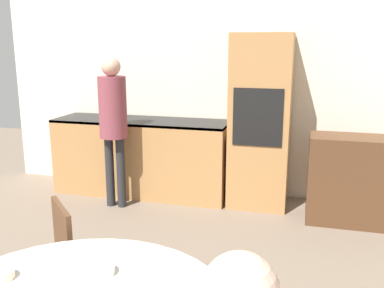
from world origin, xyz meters
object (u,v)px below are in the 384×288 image
(chair_far_left, at_px, (48,266))
(bowl_centre, at_px, (1,275))
(sideboard, at_px, (359,181))
(person_standing, at_px, (113,115))
(bowl_near, at_px, (100,270))
(oven_unit, at_px, (260,122))

(chair_far_left, relative_size, bowl_centre, 6.95)
(sideboard, relative_size, person_standing, 0.60)
(bowl_near, bearing_deg, sideboard, 62.77)
(oven_unit, bearing_deg, bowl_centre, -104.17)
(person_standing, relative_size, bowl_near, 11.95)
(chair_far_left, height_order, bowl_near, chair_far_left)
(oven_unit, bearing_deg, sideboard, -15.58)
(bowl_centre, bearing_deg, sideboard, 57.85)
(chair_far_left, bearing_deg, bowl_near, 9.25)
(sideboard, relative_size, bowl_centre, 8.09)
(chair_far_left, bearing_deg, bowl_centre, -29.44)
(sideboard, height_order, bowl_near, sideboard)
(sideboard, height_order, chair_far_left, sideboard)
(oven_unit, xyz_separation_m, bowl_near, (-0.40, -3.05, -0.18))
(sideboard, distance_m, bowl_near, 3.12)
(oven_unit, distance_m, bowl_centre, 3.31)
(sideboard, xyz_separation_m, bowl_near, (-1.42, -2.76, 0.32))
(sideboard, bearing_deg, person_standing, -175.29)
(chair_far_left, distance_m, bowl_centre, 0.65)
(sideboard, distance_m, bowl_centre, 3.46)
(chair_far_left, relative_size, bowl_near, 6.14)
(bowl_centre, bearing_deg, chair_far_left, 105.28)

